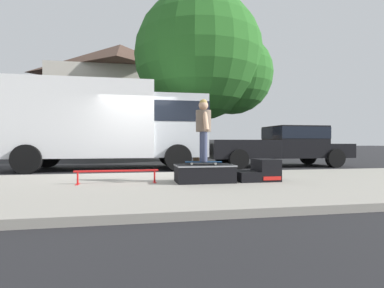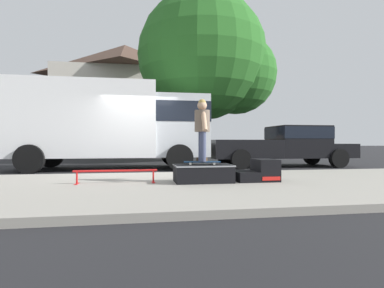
% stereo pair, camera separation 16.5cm
% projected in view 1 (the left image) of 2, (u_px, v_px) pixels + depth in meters
% --- Properties ---
extents(ground_plane, '(140.00, 140.00, 0.00)m').
position_uv_depth(ground_plane, '(139.00, 175.00, 9.05)').
color(ground_plane, black).
extents(sidewalk_slab, '(50.00, 5.00, 0.12)m').
position_uv_depth(sidewalk_slab, '(142.00, 188.00, 6.10)').
color(sidewalk_slab, gray).
rests_on(sidewalk_slab, ground).
extents(skate_box, '(1.22, 0.73, 0.37)m').
position_uv_depth(skate_box, '(204.00, 173.00, 6.53)').
color(skate_box, black).
rests_on(skate_box, sidewalk_slab).
extents(kicker_ramp, '(0.90, 0.66, 0.47)m').
position_uv_depth(kicker_ramp, '(260.00, 172.00, 6.76)').
color(kicker_ramp, black).
rests_on(kicker_ramp, sidewalk_slab).
extents(grind_rail, '(1.70, 0.28, 0.28)m').
position_uv_depth(grind_rail, '(117.00, 173.00, 6.31)').
color(grind_rail, red).
rests_on(grind_rail, sidewalk_slab).
extents(skateboard, '(0.80, 0.33, 0.07)m').
position_uv_depth(skateboard, '(203.00, 162.00, 6.53)').
color(skateboard, navy).
rests_on(skateboard, skate_box).
extents(skater_kid, '(0.32, 0.68, 1.33)m').
position_uv_depth(skater_kid, '(203.00, 125.00, 6.52)').
color(skater_kid, '#3F4766').
rests_on(skater_kid, skateboard).
extents(box_truck, '(6.91, 2.63, 3.05)m').
position_uv_depth(box_truck, '(109.00, 122.00, 11.01)').
color(box_truck, white).
rests_on(box_truck, ground).
extents(pickup_truck_black, '(5.70, 2.09, 1.61)m').
position_uv_depth(pickup_truck_black, '(281.00, 144.00, 12.30)').
color(pickup_truck_black, black).
rests_on(pickup_truck_black, ground).
extents(street_tree_main, '(7.02, 6.38, 8.47)m').
position_uv_depth(street_tree_main, '(206.00, 61.00, 15.49)').
color(street_tree_main, brown).
rests_on(street_tree_main, ground).
extents(house_behind, '(9.54, 8.23, 8.40)m').
position_uv_depth(house_behind, '(120.00, 99.00, 23.23)').
color(house_behind, beige).
rests_on(house_behind, ground).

